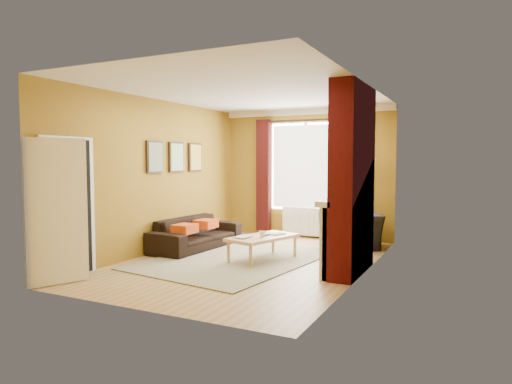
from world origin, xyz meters
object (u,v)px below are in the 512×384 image
wicker_stool (333,233)px  floor_lamp (370,177)px  coffee_table (263,239)px  armchair (350,231)px  sofa (197,233)px

wicker_stool → floor_lamp: (0.77, -0.12, 1.17)m
coffee_table → wicker_stool: 2.30m
wicker_stool → coffee_table: bearing=-104.0°
armchair → floor_lamp: 1.13m
armchair → coffee_table: (-1.05, -1.69, 0.03)m
coffee_table → floor_lamp: floor_lamp is taller
armchair → floor_lamp: bearing=-153.1°
armchair → wicker_stool: (-0.50, 0.54, -0.15)m
sofa → wicker_stool: bearing=-45.9°
armchair → wicker_stool: bearing=-77.0°
coffee_table → floor_lamp: (1.33, 2.11, 0.99)m
coffee_table → armchair: bearing=74.5°
floor_lamp → sofa: bearing=-149.4°
armchair → wicker_stool: size_ratio=2.75×
sofa → coffee_table: (1.58, -0.38, 0.07)m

